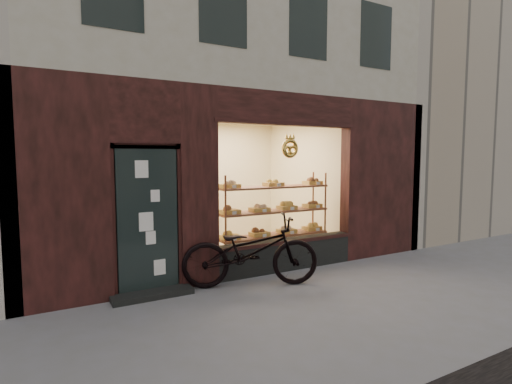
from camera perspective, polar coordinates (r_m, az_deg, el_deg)
ground at (r=5.43m, az=13.20°, el=-16.78°), size 90.00×90.00×0.00m
bakery_building at (r=10.27m, az=-8.60°, el=25.38°), size 7.20×7.28×9.00m
neighbor_right at (r=16.15m, az=25.77°, el=13.44°), size 12.00×7.00×9.00m
display_shelf at (r=7.45m, az=2.49°, el=-3.97°), size 2.20×0.45×1.70m
bicycle at (r=6.23m, az=-0.75°, el=-8.43°), size 2.24×1.45×1.11m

